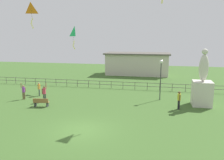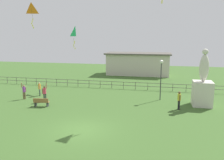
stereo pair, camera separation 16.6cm
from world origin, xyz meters
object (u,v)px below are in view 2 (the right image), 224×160
at_px(lamppost, 161,71).
at_px(person_1, 179,99).
at_px(person_3, 24,91).
at_px(kite_1, 75,32).
at_px(park_bench, 41,102).
at_px(statue_monument, 203,88).
at_px(person_2, 40,88).
at_px(person_0, 45,92).
at_px(kite_2, 31,9).

height_order(lamppost, person_1, lamppost).
height_order(person_3, kite_1, kite_1).
xyz_separation_m(park_bench, person_3, (-3.19, 2.08, 0.47)).
bearing_deg(statue_monument, park_bench, -166.53).
relative_size(statue_monument, lamppost, 1.30).
xyz_separation_m(statue_monument, person_2, (-17.68, 0.12, -0.86)).
relative_size(person_0, person_2, 1.28).
bearing_deg(person_0, lamppost, 15.62).
height_order(statue_monument, lamppost, statue_monument).
relative_size(statue_monument, person_0, 2.83).
height_order(park_bench, person_3, person_3).
xyz_separation_m(person_1, person_3, (-16.28, 0.17, -0.06)).
bearing_deg(kite_2, person_2, 19.30).
relative_size(lamppost, person_1, 2.48).
height_order(person_0, kite_2, kite_2).
bearing_deg(kite_2, statue_monument, -0.01).
bearing_deg(person_2, kite_2, -160.70).
bearing_deg(kite_1, person_0, -97.58).
distance_m(statue_monument, lamppost, 4.46).
relative_size(statue_monument, kite_2, 2.05).
height_order(person_2, person_3, person_3).
bearing_deg(person_1, person_3, 179.41).
relative_size(person_0, person_1, 1.14).
bearing_deg(kite_2, person_1, -6.44).
distance_m(lamppost, kite_1, 12.22).
height_order(lamppost, kite_2, kite_2).
height_order(park_bench, kite_2, kite_2).
height_order(statue_monument, person_1, statue_monument).
distance_m(person_1, person_3, 16.28).
xyz_separation_m(person_0, person_2, (-1.81, 2.15, -0.10)).
distance_m(person_0, person_2, 2.82).
height_order(park_bench, person_1, person_1).
distance_m(park_bench, person_3, 3.84).
distance_m(statue_monument, person_1, 3.00).
distance_m(person_3, kite_2, 8.91).
xyz_separation_m(person_0, person_3, (-2.70, 0.43, -0.06)).
bearing_deg(person_1, lamppost, 119.83).
xyz_separation_m(person_2, kite_1, (2.73, 4.77, 6.41)).
bearing_deg(lamppost, person_0, -164.38).
distance_m(park_bench, person_1, 13.23).
bearing_deg(person_2, person_0, -49.90).
bearing_deg(person_2, person_3, -117.13).
bearing_deg(statue_monument, kite_2, 179.99).
bearing_deg(person_0, person_1, 1.09).
distance_m(lamppost, person_0, 12.47).
relative_size(person_1, person_2, 1.12).
distance_m(lamppost, person_2, 13.88).
bearing_deg(lamppost, kite_1, 161.68).
xyz_separation_m(person_0, person_1, (13.58, 0.26, 0.00)).
bearing_deg(park_bench, person_1, 8.30).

